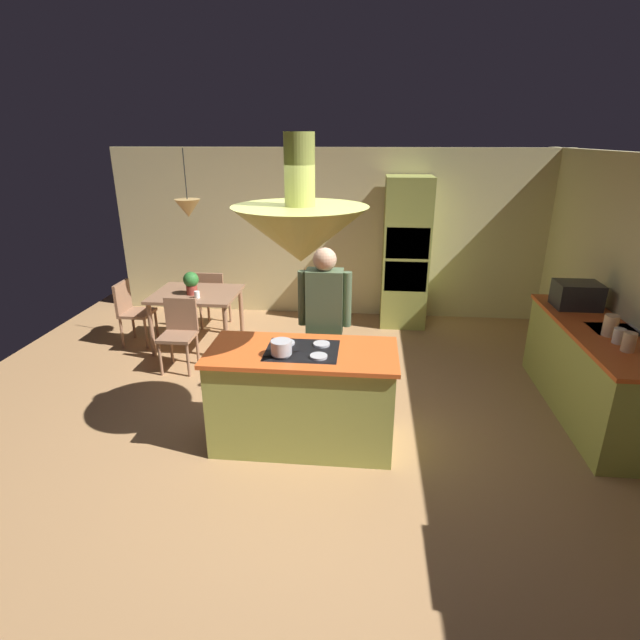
# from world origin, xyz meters

# --- Properties ---
(ground) EXTENTS (8.16, 8.16, 0.00)m
(ground) POSITION_xyz_m (0.00, 0.00, 0.00)
(ground) COLOR #AD7F51
(wall_back) EXTENTS (6.80, 0.10, 2.55)m
(wall_back) POSITION_xyz_m (0.00, 3.45, 1.27)
(wall_back) COLOR beige
(wall_back) RESTS_ON ground
(kitchen_island) EXTENTS (1.68, 0.79, 0.96)m
(kitchen_island) POSITION_xyz_m (0.00, -0.20, 0.47)
(kitchen_island) COLOR #A0A84C
(kitchen_island) RESTS_ON ground
(counter_run_right) EXTENTS (0.73, 2.19, 0.94)m
(counter_run_right) POSITION_xyz_m (2.84, 0.60, 0.48)
(counter_run_right) COLOR #A0A84C
(counter_run_right) RESTS_ON ground
(oven_tower) EXTENTS (0.66, 0.62, 2.18)m
(oven_tower) POSITION_xyz_m (1.10, 3.04, 1.09)
(oven_tower) COLOR #A0A84C
(oven_tower) RESTS_ON ground
(dining_table) EXTENTS (1.10, 0.90, 0.76)m
(dining_table) POSITION_xyz_m (-1.70, 1.90, 0.66)
(dining_table) COLOR #95694C
(dining_table) RESTS_ON ground
(person_at_island) EXTENTS (0.53, 0.23, 1.71)m
(person_at_island) POSITION_xyz_m (0.14, 0.46, 0.99)
(person_at_island) COLOR tan
(person_at_island) RESTS_ON ground
(range_hood) EXTENTS (1.10, 1.10, 1.00)m
(range_hood) POSITION_xyz_m (0.00, -0.20, 1.99)
(range_hood) COLOR #A0A84C
(pendant_light_over_table) EXTENTS (0.32, 0.32, 0.82)m
(pendant_light_over_table) POSITION_xyz_m (-1.70, 1.90, 1.86)
(pendant_light_over_table) COLOR #E0B266
(chair_facing_island) EXTENTS (0.40, 0.40, 0.87)m
(chair_facing_island) POSITION_xyz_m (-1.70, 1.23, 0.50)
(chair_facing_island) COLOR #95694C
(chair_facing_island) RESTS_ON ground
(chair_by_back_wall) EXTENTS (0.40, 0.40, 0.87)m
(chair_by_back_wall) POSITION_xyz_m (-1.70, 2.57, 0.50)
(chair_by_back_wall) COLOR #95694C
(chair_by_back_wall) RESTS_ON ground
(chair_at_corner) EXTENTS (0.40, 0.40, 0.87)m
(chair_at_corner) POSITION_xyz_m (-2.63, 1.90, 0.50)
(chair_at_corner) COLOR #95694C
(chair_at_corner) RESTS_ON ground
(potted_plant_on_table) EXTENTS (0.20, 0.20, 0.30)m
(potted_plant_on_table) POSITION_xyz_m (-1.72, 1.82, 0.93)
(potted_plant_on_table) COLOR #99382D
(potted_plant_on_table) RESTS_ON dining_table
(cup_on_table) EXTENTS (0.07, 0.07, 0.09)m
(cup_on_table) POSITION_xyz_m (-1.60, 1.67, 0.81)
(cup_on_table) COLOR white
(cup_on_table) RESTS_ON dining_table
(canister_flour) EXTENTS (0.11, 0.11, 0.17)m
(canister_flour) POSITION_xyz_m (2.84, 0.06, 1.02)
(canister_flour) COLOR #E0B78C
(canister_flour) RESTS_ON counter_run_right
(canister_sugar) EXTENTS (0.10, 0.10, 0.14)m
(canister_sugar) POSITION_xyz_m (2.84, 0.24, 1.01)
(canister_sugar) COLOR silver
(canister_sugar) RESTS_ON counter_run_right
(canister_tea) EXTENTS (0.13, 0.13, 0.20)m
(canister_tea) POSITION_xyz_m (2.84, 0.42, 1.04)
(canister_tea) COLOR #E0B78C
(canister_tea) RESTS_ON counter_run_right
(microwave_on_counter) EXTENTS (0.46, 0.36, 0.28)m
(microwave_on_counter) POSITION_xyz_m (2.84, 1.25, 1.08)
(microwave_on_counter) COLOR #232326
(microwave_on_counter) RESTS_ON counter_run_right
(cooking_pot_on_cooktop) EXTENTS (0.18, 0.18, 0.12)m
(cooking_pot_on_cooktop) POSITION_xyz_m (-0.16, -0.33, 1.02)
(cooking_pot_on_cooktop) COLOR #B2B2B7
(cooking_pot_on_cooktop) RESTS_ON kitchen_island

